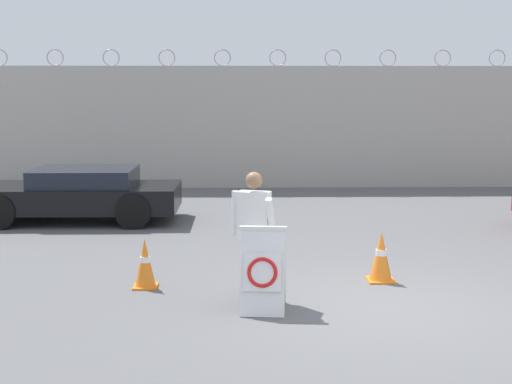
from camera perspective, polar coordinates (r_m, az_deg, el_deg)
The scene contains 7 objects.
ground_plane at distance 9.48m, azimuth 10.03°, elevation -9.15°, with size 90.00×90.00×0.00m, color #5B5B5E.
perimeter_wall at distance 20.12m, azimuth 3.91°, elevation 5.22°, with size 36.00×0.30×3.84m.
barricade_sign at distance 9.10m, azimuth 0.57°, elevation -6.19°, with size 0.62×0.71×1.10m.
security_guard at distance 9.56m, azimuth -0.17°, elevation -2.94°, with size 0.61×0.52×1.72m.
traffic_cone_near at distance 10.64m, azimuth 9.98°, elevation -5.11°, with size 0.39×0.39×0.75m.
traffic_cone_mid at distance 10.29m, azimuth -8.87°, elevation -5.66°, with size 0.34×0.34×0.71m.
parked_car_front_coupe at distance 15.50m, azimuth -14.10°, elevation -0.12°, with size 4.35×1.91×1.13m.
Camera 1 is at (-1.84, -8.85, 2.86)m, focal length 50.00 mm.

